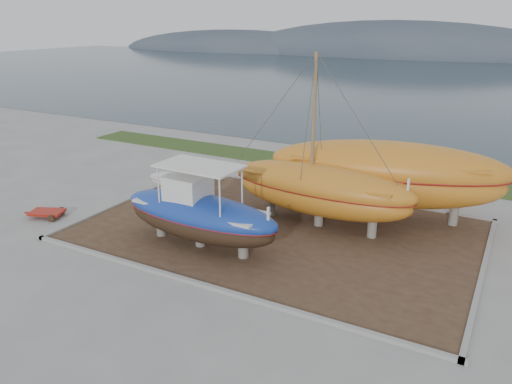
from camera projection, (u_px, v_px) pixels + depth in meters
The scene contains 11 objects.
ground at pixel (235, 265), 20.64m from camera, with size 140.00×140.00×0.00m, color gray.
dirt_patch at pixel (277, 230), 23.95m from camera, with size 18.00×12.00×0.06m, color #422D1E.
curb_frame at pixel (277, 229), 23.93m from camera, with size 18.60×12.60×0.15m, color gray, non-canonical shape.
grass_strip at pixel (353, 169), 33.47m from camera, with size 44.00×3.00×0.08m, color #284219.
sea at pixel (462, 82), 78.62m from camera, with size 260.00×100.00×0.04m, color #1C2F38, non-canonical shape.
mountain_ridge at pixel (492, 58), 124.18m from camera, with size 200.00×36.00×20.00m, color #333D49, non-canonical shape.
blue_caique at pixel (199, 206), 21.65m from camera, with size 7.78×2.43×3.75m, color #193A9C, non-canonical shape.
white_dinghy at pixel (180, 183), 28.90m from camera, with size 3.72×1.40×1.12m, color silver, non-canonical shape.
orange_sailboat at pixel (322, 143), 23.10m from camera, with size 9.31×2.74×8.20m, color #BD711D, non-canonical shape.
orange_bare_hull at pixel (385, 181), 24.78m from camera, with size 11.67×3.50×3.83m, color #BD711D, non-canonical shape.
red_trailer at pixel (47, 214), 25.49m from camera, with size 2.43×1.21×0.34m, color #AA2013, non-canonical shape.
Camera 1 is at (9.62, -15.79, 9.70)m, focal length 35.00 mm.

